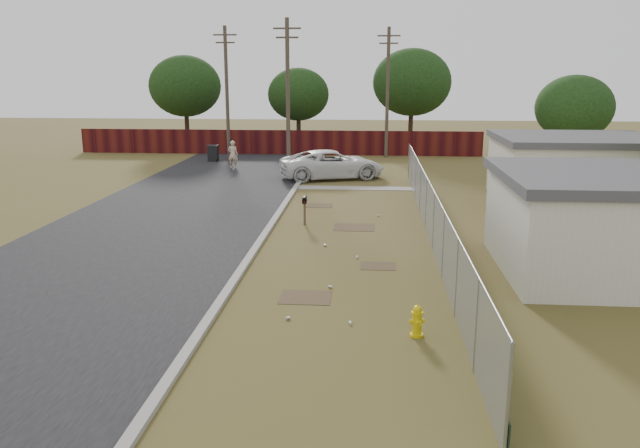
# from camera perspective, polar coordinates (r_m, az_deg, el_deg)

# --- Properties ---
(ground) EXTENTS (120.00, 120.00, 0.00)m
(ground) POSITION_cam_1_polar(r_m,az_deg,el_deg) (21.79, 2.12, -2.20)
(ground) COLOR brown
(ground) RESTS_ON ground
(street) EXTENTS (15.10, 60.00, 0.12)m
(street) POSITION_cam_1_polar(r_m,az_deg,el_deg) (30.57, -9.95, 2.28)
(street) COLOR black
(street) RESTS_ON ground
(chainlink_fence) EXTENTS (0.10, 27.06, 2.02)m
(chainlink_fence) POSITION_cam_1_polar(r_m,az_deg,el_deg) (22.67, 10.16, 0.30)
(chainlink_fence) COLOR gray
(chainlink_fence) RESTS_ON ground
(privacy_fence) EXTENTS (30.00, 0.12, 1.80)m
(privacy_fence) POSITION_cam_1_polar(r_m,az_deg,el_deg) (46.73, -3.90, 7.46)
(privacy_fence) COLOR #4E1510
(privacy_fence) RESTS_ON ground
(utility_poles) EXTENTS (12.60, 8.24, 9.00)m
(utility_poles) POSITION_cam_1_polar(r_m,az_deg,el_deg) (41.87, -1.64, 11.97)
(utility_poles) COLOR brown
(utility_poles) RESTS_ON ground
(houses) EXTENTS (9.30, 17.24, 3.10)m
(houses) POSITION_cam_1_polar(r_m,az_deg,el_deg) (26.01, 24.39, 2.72)
(houses) COLOR beige
(houses) RESTS_ON ground
(horizon_trees) EXTENTS (33.32, 31.94, 7.78)m
(horizon_trees) POSITION_cam_1_polar(r_m,az_deg,el_deg) (44.51, 4.68, 11.95)
(horizon_trees) COLOR #312316
(horizon_trees) RESTS_ON ground
(fire_hydrant) EXTENTS (0.39, 0.39, 0.79)m
(fire_hydrant) POSITION_cam_1_polar(r_m,az_deg,el_deg) (14.76, 8.87, -8.78)
(fire_hydrant) COLOR yellow
(fire_hydrant) RESTS_ON ground
(mailbox) EXTENTS (0.19, 0.50, 1.16)m
(mailbox) POSITION_cam_1_polar(r_m,az_deg,el_deg) (24.89, -1.42, 1.99)
(mailbox) COLOR brown
(mailbox) RESTS_ON ground
(pickup_truck) EXTENTS (6.49, 4.50, 1.65)m
(pickup_truck) POSITION_cam_1_polar(r_m,az_deg,el_deg) (35.93, 1.13, 5.48)
(pickup_truck) COLOR silver
(pickup_truck) RESTS_ON ground
(pedestrian) EXTENTS (0.67, 0.46, 1.77)m
(pedestrian) POSITION_cam_1_polar(r_m,az_deg,el_deg) (40.17, -7.97, 6.31)
(pedestrian) COLOR #CCB396
(pedestrian) RESTS_ON ground
(trash_bin) EXTENTS (0.72, 0.79, 1.10)m
(trash_bin) POSITION_cam_1_polar(r_m,az_deg,el_deg) (43.67, -9.74, 6.42)
(trash_bin) COLOR black
(trash_bin) RESTS_ON ground
(scattered_litter) EXTENTS (2.44, 11.89, 0.07)m
(scattered_litter) POSITION_cam_1_polar(r_m,az_deg,el_deg) (19.62, 2.00, -3.90)
(scattered_litter) COLOR beige
(scattered_litter) RESTS_ON ground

